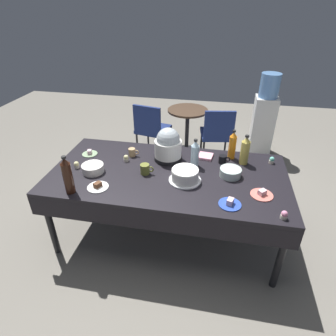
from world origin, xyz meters
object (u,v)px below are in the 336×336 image
(round_cafe_table, at_px, (187,123))
(cupcake_berry, at_px, (284,215))
(slow_cooker, at_px, (168,146))
(dessert_plate_white, at_px, (98,186))
(cupcake_vanilla, at_px, (126,158))
(soda_bottle_ginger_ale, at_px, (245,151))
(frosted_layer_cake, at_px, (185,175))
(dessert_plate_cobalt, at_px, (230,203))
(glass_salad_bowl, at_px, (230,172))
(coffee_mug_olive, at_px, (145,169))
(maroon_chair_left, at_px, (151,127))
(water_cooler, at_px, (264,117))
(soda_bottle_cola, at_px, (68,176))
(dessert_plate_coral, at_px, (262,194))
(ceramic_snack_bowl, at_px, (93,168))
(dessert_plate_sage, at_px, (90,153))
(cupcake_lemon, at_px, (272,160))
(soda_bottle_orange_juice, at_px, (232,145))
(soda_bottle_water, at_px, (195,154))
(coffee_mug_black, at_px, (223,159))
(potluck_table, at_px, (168,178))
(coffee_mug_tan, at_px, (132,152))
(cupcake_mint, at_px, (77,165))
(maroon_chair_right, at_px, (217,132))

(round_cafe_table, bearing_deg, cupcake_berry, -66.21)
(slow_cooker, xyz_separation_m, dessert_plate_white, (-0.50, -0.60, -0.14))
(slow_cooker, distance_m, cupcake_vanilla, 0.44)
(soda_bottle_ginger_ale, bearing_deg, frosted_layer_cake, -141.34)
(dessert_plate_cobalt, bearing_deg, cupcake_berry, -12.78)
(glass_salad_bowl, bearing_deg, frosted_layer_cake, -158.31)
(round_cafe_table, bearing_deg, coffee_mug_olive, -94.66)
(maroon_chair_left, relative_size, water_cooler, 0.69)
(cupcake_berry, bearing_deg, soda_bottle_ginger_ale, 108.93)
(slow_cooker, relative_size, soda_bottle_ginger_ale, 1.13)
(dessert_plate_white, height_order, soda_bottle_cola, soda_bottle_cola)
(frosted_layer_cake, distance_m, soda_bottle_ginger_ale, 0.67)
(dessert_plate_coral, distance_m, coffee_mug_olive, 1.04)
(dessert_plate_coral, height_order, cupcake_vanilla, cupcake_vanilla)
(water_cooler, bearing_deg, cupcake_vanilla, -128.52)
(glass_salad_bowl, distance_m, ceramic_snack_bowl, 1.27)
(dessert_plate_sage, xyz_separation_m, coffee_mug_olive, (0.67, -0.25, 0.04))
(cupcake_lemon, bearing_deg, frosted_layer_cake, -149.36)
(slow_cooker, relative_size, soda_bottle_orange_juice, 1.11)
(glass_salad_bowl, relative_size, water_cooler, 0.16)
(cupcake_lemon, xyz_separation_m, soda_bottle_water, (-0.74, -0.19, 0.10))
(cupcake_vanilla, distance_m, soda_bottle_ginger_ale, 1.16)
(cupcake_vanilla, height_order, soda_bottle_cola, soda_bottle_cola)
(coffee_mug_black, height_order, round_cafe_table, coffee_mug_black)
(potluck_table, relative_size, soda_bottle_ginger_ale, 7.32)
(soda_bottle_ginger_ale, height_order, coffee_mug_tan, soda_bottle_ginger_ale)
(soda_bottle_orange_juice, distance_m, coffee_mug_black, 0.18)
(dessert_plate_white, xyz_separation_m, maroon_chair_left, (-0.02, 1.96, -0.27))
(dessert_plate_white, relative_size, dessert_plate_cobalt, 1.02)
(dessert_plate_white, bearing_deg, soda_bottle_ginger_ale, 28.02)
(cupcake_mint, distance_m, soda_bottle_cola, 0.42)
(slow_cooker, xyz_separation_m, coffee_mug_black, (0.54, 0.03, -0.12))
(maroon_chair_left, bearing_deg, glass_salad_bowl, -53.85)
(soda_bottle_water, relative_size, coffee_mug_black, 2.46)
(cupcake_lemon, bearing_deg, soda_bottle_orange_juice, 175.15)
(ceramic_snack_bowl, xyz_separation_m, soda_bottle_ginger_ale, (1.39, 0.43, 0.10))
(dessert_plate_coral, bearing_deg, dessert_plate_white, -173.78)
(ceramic_snack_bowl, height_order, cupcake_lemon, ceramic_snack_bowl)
(cupcake_vanilla, distance_m, coffee_mug_black, 0.96)
(cupcake_mint, distance_m, soda_bottle_orange_juice, 1.53)
(dessert_plate_coral, xyz_separation_m, maroon_chair_right, (-0.42, 1.80, -0.27))
(dessert_plate_white, height_order, coffee_mug_tan, coffee_mug_tan)
(glass_salad_bowl, relative_size, cupcake_berry, 2.90)
(dessert_plate_coral, bearing_deg, soda_bottle_orange_juice, 112.81)
(glass_salad_bowl, distance_m, soda_bottle_orange_juice, 0.36)
(cupcake_lemon, bearing_deg, round_cafe_table, 124.87)
(maroon_chair_left, bearing_deg, coffee_mug_tan, -83.93)
(cupcake_berry, bearing_deg, round_cafe_table, 113.79)
(dessert_plate_coral, bearing_deg, round_cafe_table, 113.41)
(slow_cooker, relative_size, maroon_chair_right, 0.40)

